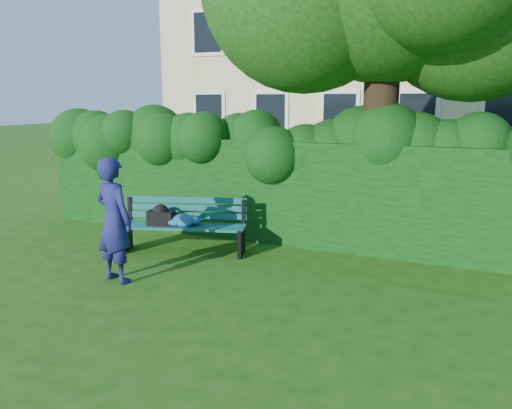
% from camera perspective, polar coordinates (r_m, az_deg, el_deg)
% --- Properties ---
extents(ground, '(80.00, 80.00, 0.00)m').
position_cam_1_polar(ground, '(7.20, -1.95, -8.32)').
color(ground, '#224B0E').
rests_on(ground, ground).
extents(apartment_building, '(16.00, 8.08, 12.00)m').
position_cam_1_polar(apartment_building, '(20.58, 16.41, 21.26)').
color(apartment_building, '#CEC28A').
rests_on(apartment_building, ground).
extents(hedge, '(10.00, 1.00, 1.80)m').
position_cam_1_polar(hedge, '(8.93, 4.16, 1.62)').
color(hedge, black).
rests_on(hedge, ground).
extents(park_bench, '(2.13, 1.13, 0.89)m').
position_cam_1_polar(park_bench, '(8.32, -8.74, -2.06)').
color(park_bench, '#0F4A4F').
rests_on(park_bench, ground).
extents(man_reading, '(0.72, 0.56, 1.74)m').
position_cam_1_polar(man_reading, '(7.09, -15.93, -1.76)').
color(man_reading, navy).
rests_on(man_reading, ground).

